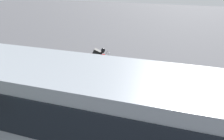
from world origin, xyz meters
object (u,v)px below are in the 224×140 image
object	(u,v)px
spectator_far_left	(132,103)
spectator_centre	(84,88)
tour_bus	(68,120)
stunt_motorcycle	(97,57)
parked_motorcycle_silver	(158,129)
spectator_left	(109,93)

from	to	relation	value
spectator_far_left	spectator_centre	size ratio (longest dim) A/B	0.99
tour_bus	stunt_motorcycle	world-z (taller)	tour_bus
tour_bus	parked_motorcycle_silver	xyz separation A→B (m)	(-2.15, -2.19, -1.16)
tour_bus	spectator_far_left	xyz separation A→B (m)	(-1.06, -2.69, -0.63)
tour_bus	spectator_far_left	distance (m)	2.96
spectator_left	spectator_centre	size ratio (longest dim) A/B	1.03
parked_motorcycle_silver	spectator_centre	bearing A→B (deg)	-16.55
parked_motorcycle_silver	stunt_motorcycle	xyz separation A→B (m)	(5.00, -5.96, 0.13)
spectator_left	parked_motorcycle_silver	xyz separation A→B (m)	(-2.13, 0.84, -0.58)
spectator_far_left	parked_motorcycle_silver	world-z (taller)	spectator_far_left
tour_bus	stunt_motorcycle	distance (m)	8.70
tour_bus	spectator_left	xyz separation A→B (m)	(-0.02, -3.03, -0.59)
stunt_motorcycle	tour_bus	bearing A→B (deg)	109.31
stunt_motorcycle	spectator_centre	bearing A→B (deg)	108.81
spectator_far_left	spectator_left	distance (m)	1.09
stunt_motorcycle	parked_motorcycle_silver	bearing A→B (deg)	130.02
spectator_far_left	stunt_motorcycle	distance (m)	6.73
tour_bus	stunt_motorcycle	bearing A→B (deg)	-70.69
tour_bus	spectator_centre	distance (m)	3.44
spectator_left	stunt_motorcycle	bearing A→B (deg)	-60.69
spectator_far_left	parked_motorcycle_silver	distance (m)	1.31
spectator_centre	stunt_motorcycle	bearing A→B (deg)	-71.19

